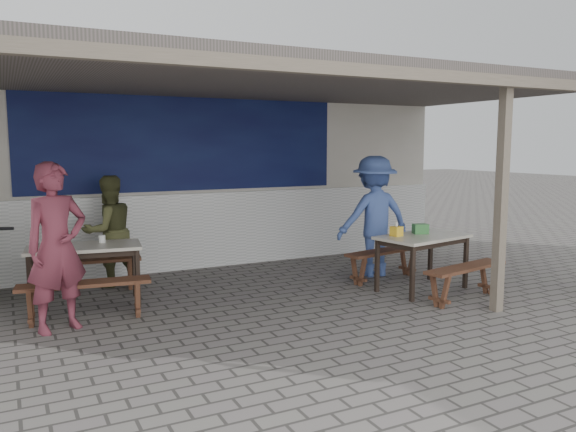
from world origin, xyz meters
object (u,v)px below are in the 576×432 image
(bench_right_street, at_px, (466,275))
(patron_right_table, at_px, (374,216))
(table_left, at_px, (84,252))
(patron_street_side, at_px, (57,247))
(condiment_bowl, at_px, (64,244))
(bench_left_street, at_px, (85,292))
(table_right, at_px, (423,241))
(condiment_jar, at_px, (102,239))
(tissue_box, at_px, (396,231))
(donation_box, at_px, (420,229))
(bench_right_wall, at_px, (384,258))
(patron_wall_side, at_px, (109,231))
(bench_left_wall, at_px, (86,268))

(bench_right_street, height_order, patron_right_table, patron_right_table)
(table_left, distance_m, patron_street_side, 0.94)
(bench_right_street, xyz_separation_m, condiment_bowl, (-4.52, 2.01, 0.44))
(bench_left_street, bearing_deg, table_left, 90.00)
(table_right, relative_size, condiment_jar, 14.70)
(patron_street_side, xyz_separation_m, condiment_jar, (0.59, 0.96, -0.10))
(bench_right_street, bearing_deg, table_left, 144.88)
(bench_right_street, distance_m, tissue_box, 1.05)
(tissue_box, height_order, donation_box, donation_box)
(bench_left_street, distance_m, patron_right_table, 4.23)
(table_right, bearing_deg, bench_left_street, 160.99)
(condiment_bowl, bearing_deg, bench_left_street, -79.79)
(donation_box, bearing_deg, table_right, -116.98)
(table_left, bearing_deg, condiment_bowl, 166.81)
(tissue_box, xyz_separation_m, condiment_jar, (-3.59, 1.26, -0.02))
(bench_right_wall, height_order, patron_wall_side, patron_wall_side)
(bench_left_wall, distance_m, condiment_bowl, 0.78)
(bench_right_wall, relative_size, patron_street_side, 0.76)
(patron_right_table, distance_m, condiment_bowl, 4.32)
(bench_right_wall, bearing_deg, patron_wall_side, 146.63)
(patron_street_side, height_order, donation_box, patron_street_side)
(condiment_bowl, bearing_deg, tissue_box, -16.82)
(patron_wall_side, bearing_deg, condiment_jar, 58.03)
(tissue_box, distance_m, condiment_bowl, 4.22)
(donation_box, relative_size, condiment_jar, 2.18)
(patron_wall_side, bearing_deg, bench_right_street, 126.71)
(donation_box, distance_m, condiment_jar, 4.20)
(donation_box, relative_size, condiment_bowl, 1.11)
(bench_left_wall, distance_m, donation_box, 4.54)
(bench_right_wall, relative_size, condiment_bowl, 7.61)
(bench_left_street, xyz_separation_m, tissue_box, (3.90, -0.49, 0.48))
(table_right, xyz_separation_m, condiment_bowl, (-4.39, 1.34, 0.10))
(condiment_jar, bearing_deg, patron_right_table, -5.44)
(patron_street_side, relative_size, donation_box, 8.95)
(bench_left_wall, bearing_deg, table_right, -17.39)
(patron_street_side, distance_m, condiment_jar, 1.13)
(patron_right_table, bearing_deg, patron_street_side, 13.12)
(bench_left_street, xyz_separation_m, table_right, (4.26, -0.60, 0.33))
(table_right, bearing_deg, table_left, 152.32)
(table_left, height_order, bench_right_wall, table_left)
(table_left, distance_m, bench_left_wall, 0.74)
(patron_street_side, distance_m, patron_right_table, 4.49)
(bench_left_street, distance_m, table_right, 4.31)
(bench_left_street, bearing_deg, patron_right_table, 13.22)
(bench_left_wall, relative_size, bench_right_street, 1.05)
(tissue_box, relative_size, condiment_jar, 1.42)
(table_left, bearing_deg, bench_right_street, -16.55)
(bench_left_wall, relative_size, tissue_box, 11.05)
(bench_left_street, relative_size, tissue_box, 11.05)
(patron_wall_side, relative_size, condiment_jar, 16.80)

